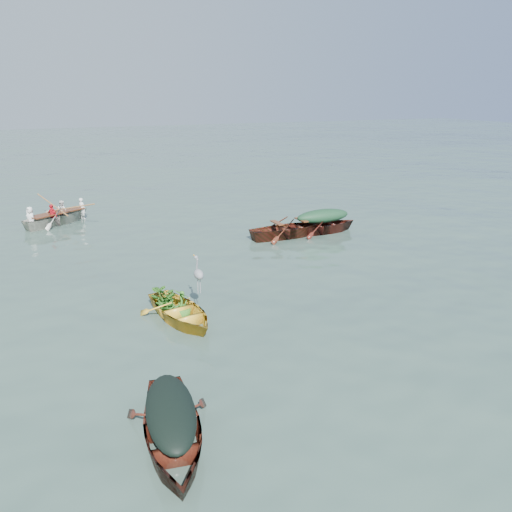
{
  "coord_description": "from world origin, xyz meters",
  "views": [
    {
      "loc": [
        -5.55,
        -10.08,
        5.18
      ],
      "look_at": [
        0.05,
        2.87,
        0.5
      ],
      "focal_mm": 35.0,
      "sensor_mm": 36.0,
      "label": 1
    }
  ],
  "objects_px": {
    "dark_covered_boat": "(173,445)",
    "open_wooden_boat": "(289,237)",
    "green_tarp_boat": "(322,233)",
    "heron": "(199,280)",
    "yellow_dinghy": "(181,320)",
    "rowed_boat": "(59,224)"
  },
  "relations": [
    {
      "from": "dark_covered_boat",
      "to": "heron",
      "type": "bearing_deg",
      "value": 76.26
    },
    {
      "from": "green_tarp_boat",
      "to": "heron",
      "type": "xyz_separation_m",
      "value": [
        -6.5,
        -5.18,
        0.88
      ]
    },
    {
      "from": "green_tarp_boat",
      "to": "heron",
      "type": "distance_m",
      "value": 8.36
    },
    {
      "from": "dark_covered_boat",
      "to": "heron",
      "type": "distance_m",
      "value": 4.83
    },
    {
      "from": "yellow_dinghy",
      "to": "dark_covered_boat",
      "type": "bearing_deg",
      "value": -119.04
    },
    {
      "from": "yellow_dinghy",
      "to": "open_wooden_boat",
      "type": "relative_size",
      "value": 0.74
    },
    {
      "from": "green_tarp_boat",
      "to": "heron",
      "type": "height_order",
      "value": "heron"
    },
    {
      "from": "rowed_boat",
      "to": "heron",
      "type": "height_order",
      "value": "heron"
    },
    {
      "from": "yellow_dinghy",
      "to": "dark_covered_boat",
      "type": "height_order",
      "value": "dark_covered_boat"
    },
    {
      "from": "rowed_boat",
      "to": "dark_covered_boat",
      "type": "bearing_deg",
      "value": 150.03
    },
    {
      "from": "open_wooden_boat",
      "to": "rowed_boat",
      "type": "distance_m",
      "value": 9.49
    },
    {
      "from": "yellow_dinghy",
      "to": "green_tarp_boat",
      "type": "xyz_separation_m",
      "value": [
        7.03,
        5.34,
        0.0
      ]
    },
    {
      "from": "dark_covered_boat",
      "to": "green_tarp_boat",
      "type": "bearing_deg",
      "value": 57.69
    },
    {
      "from": "green_tarp_boat",
      "to": "rowed_boat",
      "type": "bearing_deg",
      "value": 59.41
    },
    {
      "from": "rowed_boat",
      "to": "green_tarp_boat",
      "type": "bearing_deg",
      "value": -153.94
    },
    {
      "from": "rowed_boat",
      "to": "open_wooden_boat",
      "type": "bearing_deg",
      "value": -158.34
    },
    {
      "from": "green_tarp_boat",
      "to": "open_wooden_boat",
      "type": "relative_size",
      "value": 0.93
    },
    {
      "from": "dark_covered_boat",
      "to": "green_tarp_boat",
      "type": "xyz_separation_m",
      "value": [
        8.31,
        9.57,
        0.0
      ]
    },
    {
      "from": "dark_covered_boat",
      "to": "yellow_dinghy",
      "type": "bearing_deg",
      "value": 81.78
    },
    {
      "from": "yellow_dinghy",
      "to": "rowed_boat",
      "type": "relative_size",
      "value": 0.77
    },
    {
      "from": "open_wooden_boat",
      "to": "rowed_boat",
      "type": "bearing_deg",
      "value": 52.81
    },
    {
      "from": "dark_covered_boat",
      "to": "open_wooden_boat",
      "type": "xyz_separation_m",
      "value": [
        6.88,
        9.57,
        0.0
      ]
    }
  ]
}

